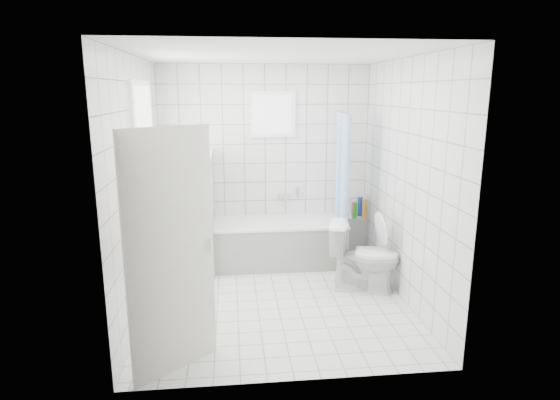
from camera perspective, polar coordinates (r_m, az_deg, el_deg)
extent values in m
plane|color=white|center=(5.29, -0.45, -12.03)|extent=(3.00, 3.00, 0.00)
plane|color=white|center=(4.80, -0.51, 17.30)|extent=(3.00, 3.00, 0.00)
cube|color=white|center=(6.36, -1.80, 4.52)|extent=(2.80, 0.02, 2.60)
cube|color=white|center=(3.44, 1.97, -2.93)|extent=(2.80, 0.02, 2.60)
cube|color=white|center=(4.95, -16.83, 1.49)|extent=(0.02, 3.00, 2.60)
cube|color=white|center=(5.21, 15.05, 2.16)|extent=(0.02, 3.00, 2.60)
cube|color=white|center=(5.19, -15.96, 5.42)|extent=(0.01, 0.90, 1.40)
cube|color=white|center=(6.26, -0.89, 10.37)|extent=(0.50, 0.01, 0.50)
cube|color=white|center=(5.32, -14.98, -2.47)|extent=(0.18, 1.02, 0.08)
cube|color=silver|center=(3.80, -13.10, -6.46)|extent=(0.63, 0.56, 2.00)
cube|color=white|center=(6.25, -0.06, -5.31)|extent=(1.69, 0.75, 0.55)
cube|color=white|center=(6.16, -0.07, -2.75)|extent=(1.71, 0.77, 0.03)
cube|color=white|center=(6.04, -8.74, -1.41)|extent=(0.15, 0.85, 1.50)
cube|color=white|center=(6.69, 9.27, -4.23)|extent=(0.40, 0.24, 0.55)
imported|color=white|center=(5.48, 10.23, -6.82)|extent=(0.89, 0.67, 0.80)
cylinder|color=silver|center=(6.04, 7.62, 10.64)|extent=(0.02, 0.80, 0.02)
cube|color=silver|center=(6.43, 0.51, 0.53)|extent=(0.18, 0.06, 0.06)
imported|color=#2CA6C6|center=(5.10, -15.29, -1.63)|extent=(0.10, 0.10, 0.18)
imported|color=white|center=(5.23, -15.06, -1.34)|extent=(0.18, 0.18, 0.17)
imported|color=white|center=(5.40, -14.79, -0.10)|extent=(0.17, 0.17, 0.31)
imported|color=pink|center=(4.91, -15.66, -1.58)|extent=(0.15, 0.15, 0.29)
imported|color=#E773DD|center=(5.53, -14.57, -0.46)|extent=(0.11, 0.11, 0.18)
cylinder|color=#19961A|center=(6.48, 9.09, -1.23)|extent=(0.06, 0.06, 0.23)
cylinder|color=#1933C9|center=(6.61, 9.72, -0.76)|extent=(0.06, 0.06, 0.27)
cylinder|color=red|center=(6.58, 8.96, -1.08)|extent=(0.06, 0.06, 0.21)
cylinder|color=orange|center=(6.52, 10.22, -1.03)|extent=(0.06, 0.06, 0.26)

